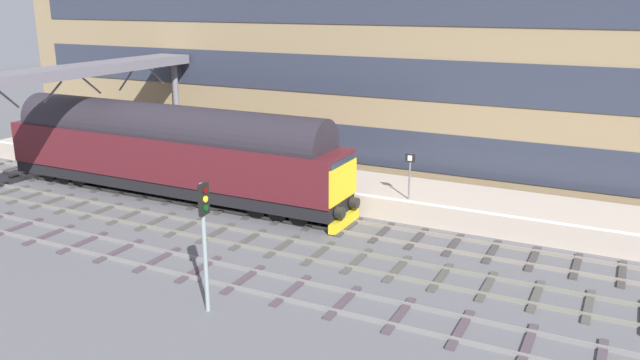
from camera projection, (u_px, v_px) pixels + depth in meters
The scene contains 10 objects.
ground_plane at pixel (287, 217), 28.58m from camera, with size 140.00×140.00×0.00m, color #5C5C60.
track_main at pixel (287, 216), 28.57m from camera, with size 2.50×60.00×0.15m.
track_adjacent_west at pixel (248, 239), 25.81m from camera, with size 2.50×60.00×0.15m.
track_adjacent_far_west at pixel (199, 269), 22.98m from camera, with size 2.50×60.00×0.15m.
station_platform at pixel (322, 186), 31.53m from camera, with size 4.00×44.00×1.01m.
station_building at pixel (319, 71), 36.83m from camera, with size 5.58×40.13×10.96m.
diesel_locomotive at pixel (168, 149), 30.77m from camera, with size 2.74×19.29×4.68m.
signal_post_near at pixel (204, 230), 19.26m from camera, with size 0.44×0.22×4.23m.
platform_number_sign at pixel (410, 169), 27.54m from camera, with size 0.10×0.44×2.05m.
overhead_footbridge at pixel (72, 77), 30.83m from camera, with size 15.81×2.00×6.39m.
Camera 1 is at (-23.44, -13.48, 9.54)m, focal length 35.35 mm.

